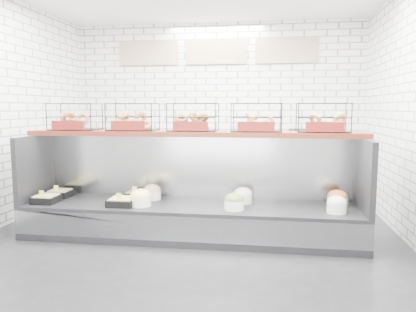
# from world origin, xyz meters

# --- Properties ---
(ground) EXTENTS (5.50, 5.50, 0.00)m
(ground) POSITION_xyz_m (0.00, 0.00, 0.00)
(ground) COLOR black
(ground) RESTS_ON ground
(room_shell) EXTENTS (5.02, 5.51, 3.01)m
(room_shell) POSITION_xyz_m (0.00, 0.60, 2.06)
(room_shell) COLOR white
(room_shell) RESTS_ON ground
(display_case) EXTENTS (4.00, 0.90, 1.20)m
(display_case) POSITION_xyz_m (0.00, 0.35, 0.32)
(display_case) COLOR black
(display_case) RESTS_ON ground
(bagel_shelf) EXTENTS (4.10, 0.50, 0.40)m
(bagel_shelf) POSITION_xyz_m (-0.00, 0.52, 1.38)
(bagel_shelf) COLOR #511911
(bagel_shelf) RESTS_ON display_case
(prep_counter) EXTENTS (4.00, 0.60, 1.20)m
(prep_counter) POSITION_xyz_m (-0.01, 2.43, 0.47)
(prep_counter) COLOR #93969B
(prep_counter) RESTS_ON ground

